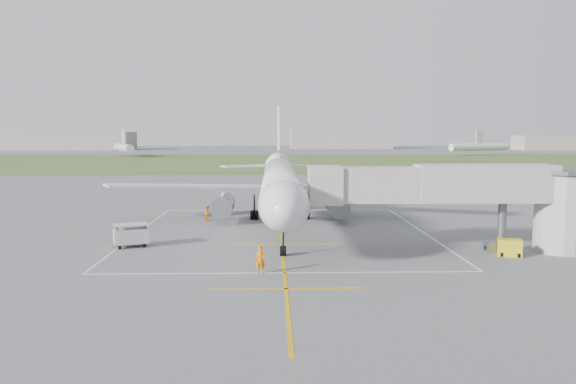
{
  "coord_description": "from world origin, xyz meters",
  "views": [
    {
      "loc": [
        -0.81,
        -58.46,
        9.82
      ],
      "look_at": [
        0.68,
        -4.0,
        4.0
      ],
      "focal_mm": 35.0,
      "sensor_mm": 36.0,
      "label": 1
    }
  ],
  "objects_px": {
    "airliner": "(280,184)",
    "ramp_worker_nose": "(261,260)",
    "jet_bridge": "(476,195)",
    "baggage_cart": "(131,235)",
    "ramp_worker_wing": "(208,213)",
    "gpu_unit": "(510,248)"
  },
  "relations": [
    {
      "from": "ramp_worker_nose",
      "to": "baggage_cart",
      "type": "bearing_deg",
      "value": 142.84
    },
    {
      "from": "gpu_unit",
      "to": "ramp_worker_nose",
      "type": "height_order",
      "value": "ramp_worker_nose"
    },
    {
      "from": "airliner",
      "to": "ramp_worker_wing",
      "type": "height_order",
      "value": "airliner"
    },
    {
      "from": "airliner",
      "to": "ramp_worker_nose",
      "type": "distance_m",
      "value": 21.2
    },
    {
      "from": "jet_bridge",
      "to": "baggage_cart",
      "type": "height_order",
      "value": "jet_bridge"
    },
    {
      "from": "ramp_worker_nose",
      "to": "ramp_worker_wing",
      "type": "distance_m",
      "value": 24.69
    },
    {
      "from": "ramp_worker_wing",
      "to": "airliner",
      "type": "bearing_deg",
      "value": -142.83
    },
    {
      "from": "gpu_unit",
      "to": "baggage_cart",
      "type": "xyz_separation_m",
      "value": [
        -31.01,
        4.47,
        0.35
      ]
    },
    {
      "from": "airliner",
      "to": "baggage_cart",
      "type": "height_order",
      "value": "airliner"
    },
    {
      "from": "airliner",
      "to": "ramp_worker_wing",
      "type": "distance_m",
      "value": 9.32
    },
    {
      "from": "airliner",
      "to": "jet_bridge",
      "type": "height_order",
      "value": "airliner"
    },
    {
      "from": "jet_bridge",
      "to": "baggage_cart",
      "type": "relative_size",
      "value": 7.16
    },
    {
      "from": "airliner",
      "to": "ramp_worker_wing",
      "type": "bearing_deg",
      "value": 159.68
    },
    {
      "from": "airliner",
      "to": "ramp_worker_nose",
      "type": "relative_size",
      "value": 23.79
    },
    {
      "from": "gpu_unit",
      "to": "baggage_cart",
      "type": "bearing_deg",
      "value": -170.62
    },
    {
      "from": "ramp_worker_wing",
      "to": "jet_bridge",
      "type": "bearing_deg",
      "value": -158.43
    },
    {
      "from": "baggage_cart",
      "to": "ramp_worker_nose",
      "type": "relative_size",
      "value": 1.66
    },
    {
      "from": "airliner",
      "to": "ramp_worker_nose",
      "type": "height_order",
      "value": "airliner"
    },
    {
      "from": "jet_bridge",
      "to": "ramp_worker_nose",
      "type": "relative_size",
      "value": 11.91
    },
    {
      "from": "jet_bridge",
      "to": "ramp_worker_nose",
      "type": "bearing_deg",
      "value": -159.22
    },
    {
      "from": "jet_bridge",
      "to": "ramp_worker_wing",
      "type": "height_order",
      "value": "jet_bridge"
    },
    {
      "from": "ramp_worker_nose",
      "to": "gpu_unit",
      "type": "bearing_deg",
      "value": 16.85
    }
  ]
}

